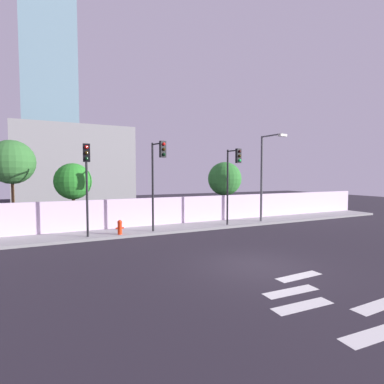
% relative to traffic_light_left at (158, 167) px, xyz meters
% --- Properties ---
extents(ground_plane, '(80.00, 80.00, 0.00)m').
position_rel_traffic_light_left_xyz_m(ground_plane, '(1.49, -6.96, -3.88)').
color(ground_plane, '#26222A').
extents(sidewalk, '(36.00, 2.40, 0.15)m').
position_rel_traffic_light_left_xyz_m(sidewalk, '(1.49, 1.24, -3.81)').
color(sidewalk, gray).
rests_on(sidewalk, ground).
extents(perimeter_wall, '(36.00, 0.18, 1.80)m').
position_rel_traffic_light_left_xyz_m(perimeter_wall, '(1.49, 2.53, -2.83)').
color(perimeter_wall, silver).
rests_on(perimeter_wall, sidewalk).
extents(crosswalk_marking, '(3.65, 4.75, 0.01)m').
position_rel_traffic_light_left_xyz_m(crosswalk_marking, '(1.38, -10.63, -3.88)').
color(crosswalk_marking, silver).
rests_on(crosswalk_marking, ground).
extents(traffic_light_left, '(0.46, 1.40, 5.15)m').
position_rel_traffic_light_left_xyz_m(traffic_light_left, '(0.00, 0.00, 0.00)').
color(traffic_light_left, black).
rests_on(traffic_light_left, sidewalk).
extents(traffic_light_center, '(0.37, 1.30, 4.94)m').
position_rel_traffic_light_left_xyz_m(traffic_light_center, '(5.09, 0.04, -0.15)').
color(traffic_light_center, black).
rests_on(traffic_light_center, sidewalk).
extents(traffic_light_right, '(0.36, 1.17, 4.84)m').
position_rel_traffic_light_left_xyz_m(traffic_light_right, '(-3.79, 0.10, -0.22)').
color(traffic_light_right, black).
rests_on(traffic_light_right, sidewalk).
extents(street_lamp_curbside, '(0.62, 2.08, 6.01)m').
position_rel_traffic_light_left_xyz_m(street_lamp_curbside, '(8.01, 0.49, -0.11)').
color(street_lamp_curbside, '#4C4C51').
rests_on(street_lamp_curbside, sidewalk).
extents(fire_hydrant, '(0.44, 0.26, 0.80)m').
position_rel_traffic_light_left_xyz_m(fire_hydrant, '(-2.07, 0.49, -3.30)').
color(fire_hydrant, red).
rests_on(fire_hydrant, sidewalk).
extents(roadside_tree_leftmost, '(2.48, 2.48, 5.40)m').
position_rel_traffic_light_left_xyz_m(roadside_tree_leftmost, '(-7.41, 3.51, 0.27)').
color(roadside_tree_leftmost, brown).
rests_on(roadside_tree_leftmost, ground).
extents(roadside_tree_midleft, '(2.22, 2.22, 4.16)m').
position_rel_traffic_light_left_xyz_m(roadside_tree_midleft, '(-4.24, 3.51, -0.84)').
color(roadside_tree_midleft, brown).
rests_on(roadside_tree_midleft, ground).
extents(roadside_tree_midright, '(2.58, 2.58, 4.44)m').
position_rel_traffic_light_left_xyz_m(roadside_tree_midright, '(6.63, 3.51, -0.74)').
color(roadside_tree_midright, brown).
rests_on(roadside_tree_midright, ground).
extents(low_building_distant, '(10.97, 6.00, 8.26)m').
position_rel_traffic_light_left_xyz_m(low_building_distant, '(-3.18, 16.53, 0.25)').
color(low_building_distant, gray).
rests_on(low_building_distant, ground).
extents(tower_on_skyline, '(6.72, 5.00, 29.53)m').
position_rel_traffic_light_left_xyz_m(tower_on_skyline, '(-5.28, 28.53, 10.88)').
color(tower_on_skyline, '#6D919F').
rests_on(tower_on_skyline, ground).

